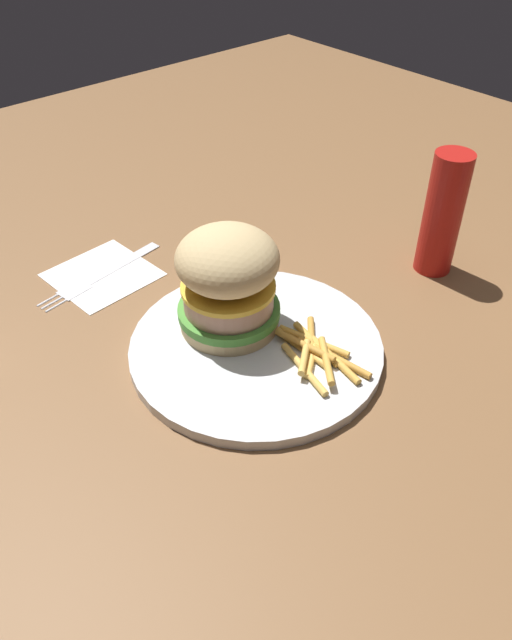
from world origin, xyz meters
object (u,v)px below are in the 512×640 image
sandwich (228,280)px  napkin (102,274)px  ketchup_bottle (443,214)px  fries_pile (315,352)px  plate (256,347)px  fork (101,273)px

sandwich → napkin: bearing=-75.6°
ketchup_bottle → fries_pile: bearing=6.5°
plate → napkin: size_ratio=2.34×
fries_pile → fork: bearing=-73.9°
fries_pile → fork: fries_pile is taller
plate → fries_pile: (-0.03, 0.05, 0.01)m
sandwich → ketchup_bottle: bearing=165.3°
fries_pile → napkin: 0.29m
ketchup_bottle → plate: bearing=-6.0°
sandwich → fries_pile: (-0.03, 0.09, -0.05)m
plate → fork: bearing=-77.5°
plate → napkin: bearing=-77.9°
sandwich → fork: size_ratio=0.64×
plate → fork: 0.23m
sandwich → napkin: size_ratio=1.02×
fries_pile → ketchup_bottle: 0.24m
fork → napkin: bearing=-171.5°
sandwich → ketchup_bottle: 0.27m
fork → ketchup_bottle: 0.40m
napkin → fork: size_ratio=0.63×
sandwich → fork: 0.20m
plate → fork: (0.05, -0.22, -0.00)m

